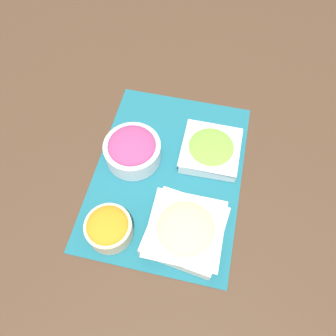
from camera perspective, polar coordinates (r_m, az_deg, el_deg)
The scene contains 6 objects.
ground_plane at distance 0.96m, azimuth 0.00°, elevation -0.98°, with size 3.00×3.00×0.00m, color #422D1E.
placemat at distance 0.96m, azimuth 0.00°, elevation -0.93°, with size 0.57×0.42×0.00m.
lettuce_bowl at distance 0.97m, azimuth 7.42°, elevation 3.22°, with size 0.17×0.17×0.05m.
carrot_bowl at distance 0.86m, azimuth -10.29°, elevation -10.18°, with size 0.12×0.12×0.07m.
onion_bowl at distance 0.95m, azimuth -6.22°, elevation 3.28°, with size 0.16×0.16×0.08m.
cucumber_bowl at distance 0.86m, azimuth 3.06°, elevation -10.75°, with size 0.21×0.21×0.06m.
Camera 1 is at (-0.44, -0.10, 0.85)m, focal length 35.00 mm.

